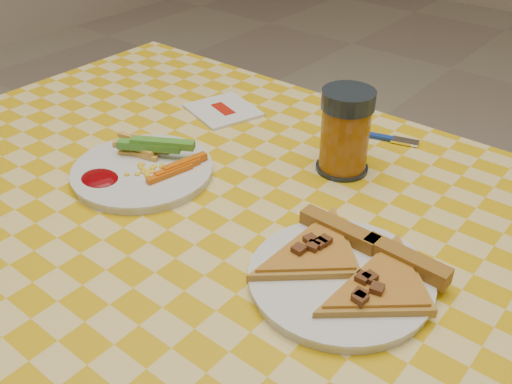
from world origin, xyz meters
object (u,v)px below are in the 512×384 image
plate_left (143,172)px  plate_right (340,280)px  table (231,260)px  drink_glass (345,132)px

plate_left → plate_right: bearing=-2.4°
table → plate_right: bearing=-4.0°
table → plate_left: bearing=179.3°
drink_glass → plate_left: bearing=-137.3°
plate_right → drink_glass: bearing=121.6°
plate_left → drink_glass: drink_glass is taller
plate_right → plate_left: bearing=177.6°
plate_right → drink_glass: drink_glass is taller
plate_left → drink_glass: size_ratio=1.60×
plate_left → table: bearing=-0.7°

